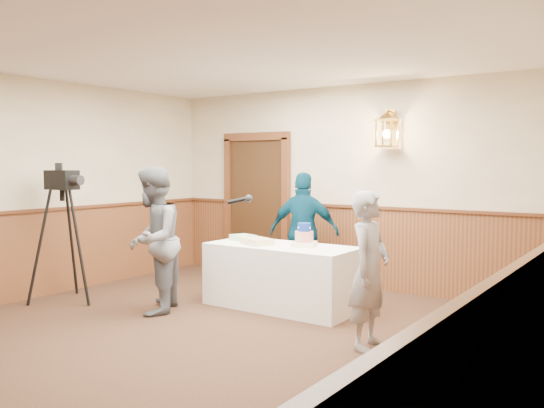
{
  "coord_description": "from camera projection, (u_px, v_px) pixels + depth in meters",
  "views": [
    {
      "loc": [
        3.67,
        -3.72,
        1.71
      ],
      "look_at": [
        -0.1,
        1.7,
        1.25
      ],
      "focal_mm": 38.0,
      "sensor_mm": 36.0,
      "label": 1
    }
  ],
  "objects": [
    {
      "name": "ground",
      "position": [
        175.0,
        351.0,
        5.25
      ],
      "size": [
        7.0,
        7.0,
        0.0
      ],
      "primitive_type": "plane",
      "color": "#311F13",
      "rests_on": "ground"
    },
    {
      "name": "room_shell",
      "position": [
        202.0,
        184.0,
        5.55
      ],
      "size": [
        6.02,
        7.02,
        2.81
      ],
      "color": "tan",
      "rests_on": "ground"
    },
    {
      "name": "display_table",
      "position": [
        282.0,
        276.0,
        6.84
      ],
      "size": [
        1.8,
        0.8,
        0.75
      ],
      "primitive_type": "cube",
      "color": "white",
      "rests_on": "ground"
    },
    {
      "name": "tiered_cake",
      "position": [
        304.0,
        237.0,
        6.7
      ],
      "size": [
        0.34,
        0.34,
        0.28
      ],
      "rotation": [
        0.0,
        0.0,
        0.36
      ],
      "color": "#FDEBC4",
      "rests_on": "display_table"
    },
    {
      "name": "sheet_cake_yellow",
      "position": [
        258.0,
        241.0,
        6.86
      ],
      "size": [
        0.43,
        0.38,
        0.07
      ],
      "primitive_type": "cube",
      "rotation": [
        0.0,
        0.0,
        -0.38
      ],
      "color": "#D8C381",
      "rests_on": "display_table"
    },
    {
      "name": "sheet_cake_green",
      "position": [
        243.0,
        238.0,
        7.23
      ],
      "size": [
        0.35,
        0.31,
        0.07
      ],
      "primitive_type": "cube",
      "rotation": [
        0.0,
        0.0,
        -0.32
      ],
      "color": "#A2DF9D",
      "rests_on": "display_table"
    },
    {
      "name": "interviewer",
      "position": [
        153.0,
        240.0,
        6.57
      ],
      "size": [
        1.57,
        1.03,
        1.68
      ],
      "rotation": [
        0.0,
        0.0,
        -1.05
      ],
      "color": "slate",
      "rests_on": "ground"
    },
    {
      "name": "baker",
      "position": [
        369.0,
        270.0,
        5.31
      ],
      "size": [
        0.38,
        0.55,
        1.47
      ],
      "primitive_type": "imported",
      "rotation": [
        0.0,
        0.0,
        1.62
      ],
      "color": "gray",
      "rests_on": "ground"
    },
    {
      "name": "assistant_p",
      "position": [
        304.0,
        232.0,
        7.71
      ],
      "size": [
        1.01,
        0.67,
        1.6
      ],
      "primitive_type": "imported",
      "rotation": [
        0.0,
        0.0,
        3.47
      ],
      "color": "#07344A",
      "rests_on": "ground"
    },
    {
      "name": "tv_camera_rig",
      "position": [
        63.0,
        243.0,
        7.11
      ],
      "size": [
        0.64,
        0.6,
        1.63
      ],
      "rotation": [
        0.0,
        0.0,
        0.07
      ],
      "color": "black",
      "rests_on": "ground"
    }
  ]
}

